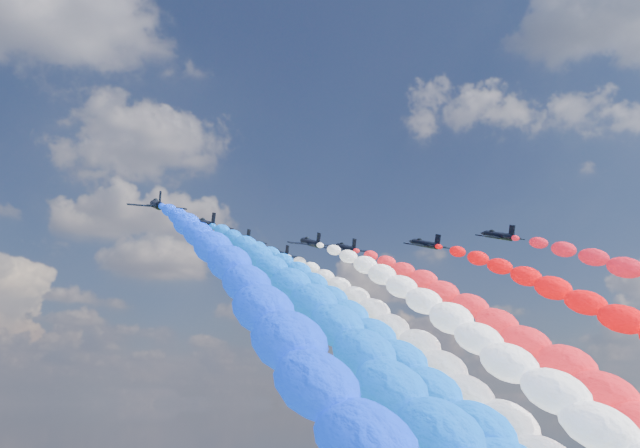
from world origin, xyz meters
name	(u,v)px	position (x,y,z in m)	size (l,w,h in m)	color
jet_0	(157,205)	(-33.57, -6.15, 96.14)	(9.61, 12.89, 2.84)	black
trail_0	(234,296)	(-33.57, -55.33, 74.40)	(6.09, 93.98, 46.45)	#0A35FF
jet_1	(206,224)	(-22.65, 4.32, 96.14)	(9.61, 12.89, 2.84)	black
trail_1	(299,312)	(-22.65, -44.86, 74.40)	(6.09, 93.98, 46.45)	blue
jet_2	(241,239)	(-12.81, 14.60, 96.14)	(9.61, 12.89, 2.84)	black
trail_2	(340,324)	(-12.81, -34.57, 74.40)	(6.09, 93.98, 46.45)	blue
jet_3	(311,243)	(1.25, 12.23, 96.14)	(9.61, 12.89, 2.84)	black
trail_3	(439,326)	(1.25, -36.95, 74.40)	(6.09, 93.98, 46.45)	white
jet_4	(280,254)	(-0.49, 26.04, 96.14)	(9.61, 12.89, 2.84)	black
trail_4	(383,334)	(-0.49, -23.13, 74.40)	(6.09, 93.98, 46.45)	white
jet_5	(346,248)	(10.24, 14.54, 96.14)	(9.61, 12.89, 2.84)	black
trail_5	(483,330)	(10.24, -34.64, 74.40)	(6.09, 93.98, 46.45)	red
jet_6	(425,244)	(23.84, 4.51, 96.14)	(9.61, 12.89, 2.84)	black
trail_6	(605,327)	(23.84, -44.67, 74.40)	(6.09, 93.98, 46.45)	#F9080D
jet_7	(498,236)	(33.18, -7.94, 96.14)	(9.61, 12.89, 2.84)	black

